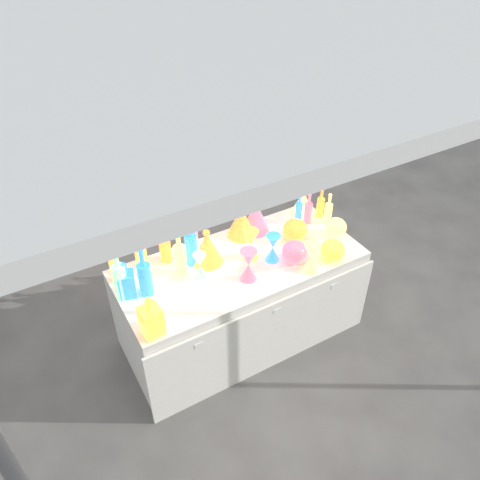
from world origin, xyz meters
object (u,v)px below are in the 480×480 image
cardboard_box_closed (62,203)px  decanter_0 (150,316)px  bottle_0 (114,266)px  lampshade_0 (241,221)px  display_table (241,300)px  globe_0 (332,251)px

cardboard_box_closed → decanter_0: (0.05, -2.64, 0.67)m
cardboard_box_closed → bottle_0: size_ratio=2.37×
lampshade_0 → decanter_0: bearing=-167.7°
display_table → cardboard_box_closed: 2.49m
globe_0 → bottle_0: bearing=158.6°
cardboard_box_closed → lampshade_0: (1.02, -2.05, 0.65)m
display_table → cardboard_box_closed: size_ratio=2.91×
globe_0 → decanter_0: bearing=-179.7°
decanter_0 → globe_0: (1.39, 0.01, -0.07)m
display_table → lampshade_0: 0.61m
display_table → cardboard_box_closed: (-0.85, 2.34, -0.14)m
display_table → globe_0: (0.60, -0.30, 0.45)m
decanter_0 → globe_0: decanter_0 is taller
decanter_0 → lampshade_0: size_ratio=1.09×
globe_0 → display_table: bearing=153.6°
display_table → cardboard_box_closed: bearing=109.9°
globe_0 → lampshade_0: size_ratio=0.67×
decanter_0 → display_table: bearing=15.2°
decanter_0 → lampshade_0: bearing=25.7°
cardboard_box_closed → globe_0: globe_0 is taller
bottle_0 → globe_0: 1.54m
cardboard_box_closed → decanter_0: decanter_0 is taller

